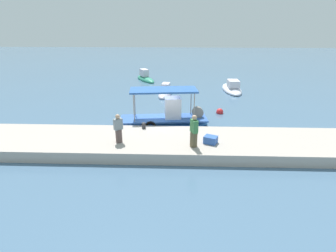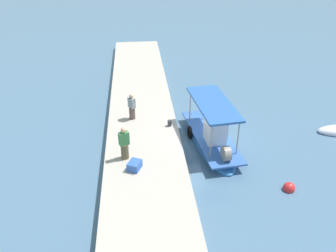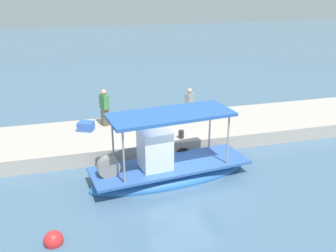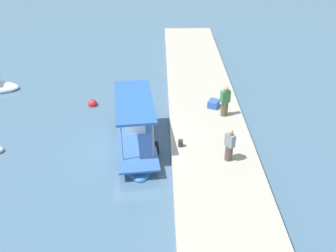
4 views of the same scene
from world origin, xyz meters
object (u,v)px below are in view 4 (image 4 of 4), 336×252
Objects in this scene: main_fishing_boat at (136,136)px; fisherman_near_bollard at (229,146)px; marker_buoy at (93,104)px; cargo_crate at (214,104)px; mooring_bollard at (181,143)px; fisherman_by_crate at (225,102)px.

main_fishing_boat reaches higher than fisherman_near_bollard.
fisherman_near_bollard reaches higher than marker_buoy.
cargo_crate is at bearing -58.21° from main_fishing_boat.
main_fishing_boat is at bearing 61.00° from mooring_bollard.
fisherman_near_bollard is 2.52m from mooring_bollard.
fisherman_by_crate is (4.14, -0.41, 0.07)m from fisherman_near_bollard.
fisherman_near_bollard is 5.13m from cargo_crate.
fisherman_by_crate reaches higher than marker_buoy.
fisherman_near_bollard is 2.86× the size of marker_buoy.
marker_buoy is (5.51, 5.17, -0.70)m from mooring_bollard.
fisherman_near_bollard is at bearing -132.08° from marker_buoy.
cargo_crate is (5.10, 0.06, -0.54)m from fisherman_near_bollard.
main_fishing_boat is at bearing -145.71° from marker_buoy.
mooring_bollard is at bearing -136.84° from marker_buoy.
cargo_crate reaches higher than mooring_bollard.
main_fishing_boat is at bearing 61.85° from fisherman_near_bollard.
mooring_bollard is 0.62× the size of marker_buoy.
main_fishing_boat is 2.62m from mooring_bollard.
fisherman_by_crate is 2.59× the size of cargo_crate.
fisherman_by_crate is at bearing -70.14° from main_fishing_boat.
fisherman_near_bollard is (-2.38, -4.45, 0.93)m from main_fishing_boat.
fisherman_by_crate is at bearing -154.19° from cargo_crate.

